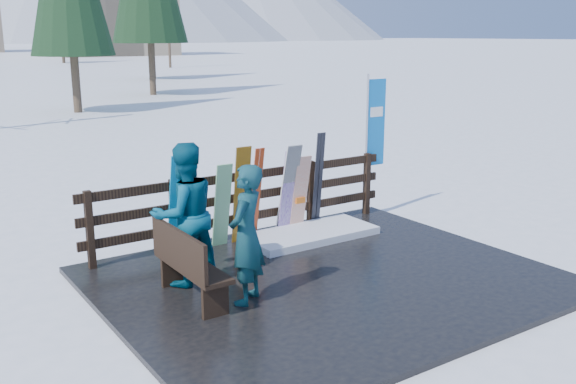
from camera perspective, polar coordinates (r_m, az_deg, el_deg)
ground at (r=9.06m, az=3.51°, el=-8.05°), size 700.00×700.00×0.00m
deck at (r=9.05m, az=3.51°, el=-7.81°), size 6.00×5.00×0.08m
fence at (r=10.57m, az=-3.69°, el=-0.61°), size 5.60×0.10×1.15m
snow_patch at (r=10.71m, az=1.96°, el=-3.74°), size 2.22×1.00×0.12m
bench at (r=8.17m, az=-8.97°, el=-6.23°), size 0.41×1.50×0.97m
snowboard_0 at (r=9.76m, az=-9.79°, el=-1.20°), size 0.27×0.35×1.59m
snowboard_1 at (r=10.11m, az=-5.88°, el=-1.20°), size 0.27×0.28×1.36m
snowboard_2 at (r=10.24m, az=-4.17°, el=-0.28°), size 0.27×0.24×1.60m
snowboard_3 at (r=10.72m, az=-0.02°, el=-0.01°), size 0.25×0.29×1.45m
snowboard_4 at (r=10.72m, az=0.05°, el=0.24°), size 0.29×0.40×1.54m
snowboard_5 at (r=10.87m, az=1.08°, el=-0.15°), size 0.28×0.28×1.33m
ski_pair_a at (r=10.46m, az=-2.87°, el=-0.12°), size 0.17×0.31×1.54m
ski_pair_b at (r=11.14m, az=2.70°, el=1.09°), size 0.17×0.18×1.67m
rental_flag at (r=12.03m, az=7.62°, el=5.67°), size 0.45×0.04×2.60m
person_front at (r=7.97m, az=-3.72°, el=-3.80°), size 0.77×0.73×1.77m
person_back at (r=8.64m, az=-9.18°, el=-1.98°), size 0.96×0.76×1.93m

